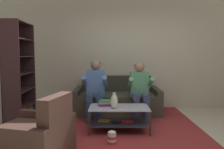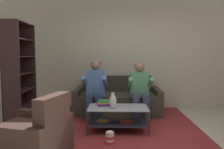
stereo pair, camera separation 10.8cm
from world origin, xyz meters
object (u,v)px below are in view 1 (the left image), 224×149
bookshelf (17,84)px  person_seated_right (139,88)px  book_stack (105,103)px  vase (114,101)px  coffee_table (118,115)px  armchair (35,138)px  person_seated_left (95,87)px  couch (116,100)px  popcorn_tub (111,137)px

bookshelf → person_seated_right: bearing=5.9°
book_stack → bookshelf: (-1.72, 0.35, 0.29)m
vase → coffee_table: bearing=53.6°
bookshelf → armchair: size_ratio=1.92×
bookshelf → book_stack: bearing=-11.4°
person_seated_left → bookshelf: size_ratio=0.63×
person_seated_left → bookshelf: (-1.50, -0.25, 0.09)m
vase → book_stack: size_ratio=1.07×
book_stack → vase: bearing=-54.8°
couch → book_stack: 1.19m
vase → book_stack: vase is taller
couch → armchair: 2.56m
couch → book_stack: size_ratio=7.64×
couch → person_seated_right: (0.46, -0.56, 0.38)m
person_seated_right → vase: person_seated_right is taller
book_stack → bookshelf: bearing=168.6°
couch → bookshelf: size_ratio=0.99×
coffee_table → armchair: 1.53m
couch → person_seated_left: bearing=-129.9°
person_seated_right → book_stack: size_ratio=4.71×
coffee_table → bookshelf: 2.08m
person_seated_right → popcorn_tub: bearing=-114.6°
person_seated_left → armchair: (-0.65, -1.76, -0.40)m
person_seated_left → couch: bearing=50.1°
armchair → book_stack: bearing=53.3°
person_seated_right → bookshelf: 2.44m
couch → person_seated_right: person_seated_right is taller
person_seated_right → book_stack: 0.94m
person_seated_right → bookshelf: size_ratio=0.61×
book_stack → couch: bearing=78.2°
person_seated_left → coffee_table: size_ratio=1.19×
coffee_table → vase: 0.31m
bookshelf → popcorn_tub: (1.84, -1.02, -0.67)m
armchair → person_seated_right: bearing=48.3°
couch → person_seated_left: person_seated_left is taller
person_seated_right → bookshelf: bookshelf is taller
person_seated_left → vase: 0.92m
book_stack → popcorn_tub: book_stack is taller
person_seated_right → popcorn_tub: 1.50m
person_seated_left → bookshelf: bookshelf is taller
person_seated_left → coffee_table: (0.47, -0.71, -0.39)m
person_seated_right → armchair: bearing=-131.7°
couch → popcorn_tub: bearing=-93.7°
couch → coffee_table: bearing=-89.8°
couch → vase: (-0.08, -1.38, 0.28)m
person_seated_right → popcorn_tub: size_ratio=5.96×
vase → popcorn_tub: size_ratio=1.35×
person_seated_right → armchair: 2.39m
couch → person_seated_left: size_ratio=1.57×
couch → bookshelf: 2.18m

